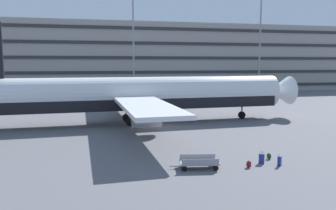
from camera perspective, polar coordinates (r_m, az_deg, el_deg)
name	(u,v)px	position (r m, az deg, el deg)	size (l,w,h in m)	color
ground_plane	(155,126)	(37.87, -2.27, -3.64)	(600.00, 600.00, 0.00)	#5B5B60
terminal_structure	(118,58)	(88.09, -8.46, 7.85)	(133.87, 20.89, 16.70)	gray
airliner	(136,95)	(39.53, -5.43, 1.62)	(41.40, 33.40, 11.36)	silver
light_mast_left	(133,35)	(71.92, -5.91, 11.73)	(1.80, 0.50, 22.43)	gray
light_mast_center_left	(260,36)	(80.76, 15.39, 11.23)	(1.80, 0.50, 23.06)	gray
suitcase_upright	(280,161)	(24.74, 18.42, -8.95)	(0.41, 0.41, 0.78)	navy
suitcase_orange	(262,158)	(24.88, 15.60, -8.74)	(0.43, 0.34, 0.84)	navy
backpack_purple	(249,164)	(23.78, 13.53, -9.78)	(0.36, 0.42, 0.52)	maroon
backpack_scuffed	(269,156)	(26.21, 16.81, -8.34)	(0.39, 0.40, 0.49)	#264C26
baggage_cart	(199,162)	(23.01, 5.27, -9.66)	(3.37, 1.70, 0.82)	gray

